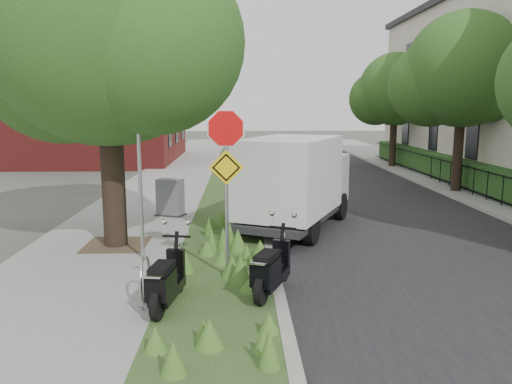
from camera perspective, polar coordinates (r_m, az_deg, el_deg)
ground at (r=9.05m, az=5.70°, el=-11.37°), size 120.00×120.00×0.00m
sidewalk_near at (r=18.90m, az=-11.25°, el=-0.18°), size 3.50×60.00×0.12m
verge at (r=18.64m, az=-2.89°, el=-0.13°), size 2.00×60.00×0.12m
kerb_near at (r=18.65m, az=0.19°, el=-0.10°), size 0.20×60.00×0.13m
road at (r=19.11m, az=10.74°, el=-0.22°), size 7.00×60.00×0.01m
kerb_far at (r=20.15m, az=20.50°, el=0.01°), size 0.20×60.00×0.13m
footpath_far at (r=20.85m, az=24.83°, el=0.03°), size 3.20×60.00×0.12m
street_tree_main at (r=11.71m, az=-17.08°, el=16.94°), size 6.21×5.54×7.66m
bare_post at (r=10.43m, az=-13.18°, el=3.26°), size 0.08×0.08×4.00m
bike_hoop at (r=8.38m, az=-12.57°, el=-9.69°), size 0.06×0.78×0.77m
sign_assembly at (r=9.00m, az=-3.43°, el=3.82°), size 0.94×0.08×3.22m
fence_far at (r=20.34m, az=22.43°, el=1.70°), size 0.04×24.00×1.00m
hedge_far at (r=20.64m, az=24.20°, el=1.69°), size 1.00×24.00×1.10m
brick_building at (r=31.51m, az=-17.54°, el=11.04°), size 9.40×10.40×8.30m
far_tree_b at (r=20.14m, az=22.37°, el=12.20°), size 4.83×4.31×6.56m
far_tree_c at (r=27.63m, az=15.48°, el=10.85°), size 4.37×3.89×5.93m
scooter_near at (r=8.01m, az=-10.35°, el=-10.55°), size 0.49×1.62×0.77m
scooter_far at (r=8.41m, az=1.56°, el=-9.35°), size 0.78×1.57×0.79m
box_truck at (r=13.15m, az=4.57°, el=1.52°), size 3.55×4.98×2.11m
utility_cabinet at (r=14.70m, az=-9.77°, el=-0.68°), size 0.93×0.78×1.06m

